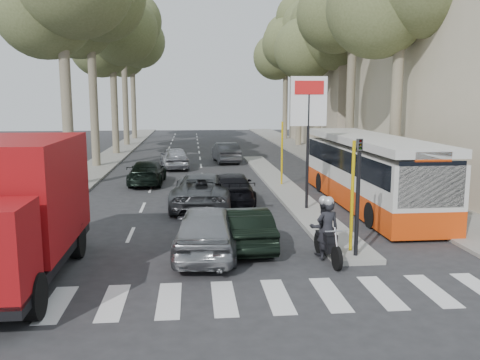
# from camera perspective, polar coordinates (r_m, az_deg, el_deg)

# --- Properties ---
(ground) EXTENTS (120.00, 120.00, 0.00)m
(ground) POSITION_cam_1_polar(r_m,az_deg,el_deg) (16.30, 0.12, -7.70)
(ground) COLOR #28282B
(ground) RESTS_ON ground
(sidewalk_right) EXTENTS (3.20, 70.00, 0.12)m
(sidewalk_right) POSITION_cam_1_polar(r_m,az_deg,el_deg) (42.03, 8.55, 2.73)
(sidewalk_right) COLOR gray
(sidewalk_right) RESTS_ON ground
(median_left) EXTENTS (2.40, 64.00, 0.12)m
(median_left) POSITION_cam_1_polar(r_m,az_deg,el_deg) (44.25, -13.84, 2.89)
(median_left) COLOR gray
(median_left) RESTS_ON ground
(traffic_island) EXTENTS (1.50, 26.00, 0.16)m
(traffic_island) POSITION_cam_1_polar(r_m,az_deg,el_deg) (27.35, 4.68, -0.62)
(traffic_island) COLOR gray
(traffic_island) RESTS_ON ground
(building_far) EXTENTS (11.00, 20.00, 16.00)m
(building_far) POSITION_cam_1_polar(r_m,az_deg,el_deg) (52.46, 13.85, 12.53)
(building_far) COLOR #B7A88E
(building_far) RESTS_ON ground
(billboard) EXTENTS (1.50, 12.10, 5.60)m
(billboard) POSITION_cam_1_polar(r_m,az_deg,el_deg) (21.09, 7.67, 6.32)
(billboard) COLOR yellow
(billboard) RESTS_ON ground
(traffic_light_island) EXTENTS (0.16, 0.41, 3.60)m
(traffic_light_island) POSITION_cam_1_polar(r_m,az_deg,el_deg) (14.98, 13.16, 0.30)
(traffic_light_island) COLOR black
(traffic_light_island) RESTS_ON ground
(tree_l_b) EXTENTS (7.40, 7.20, 14.88)m
(tree_l_b) POSITION_cam_1_polar(r_m,az_deg,el_deg) (36.76, -16.35, 18.79)
(tree_l_b) COLOR #6B604C
(tree_l_b) RESTS_ON ground
(tree_l_c) EXTENTS (7.40, 7.20, 13.71)m
(tree_l_c) POSITION_cam_1_polar(r_m,az_deg,el_deg) (44.40, -14.03, 15.82)
(tree_l_c) COLOR #6B604C
(tree_l_c) RESTS_ON ground
(tree_l_d) EXTENTS (7.40, 7.20, 15.66)m
(tree_l_d) POSITION_cam_1_polar(r_m,az_deg,el_deg) (52.50, -12.88, 16.69)
(tree_l_d) COLOR #6B604C
(tree_l_d) RESTS_ON ground
(tree_l_e) EXTENTS (7.40, 7.20, 14.49)m
(tree_l_e) POSITION_cam_1_polar(r_m,az_deg,el_deg) (60.28, -11.94, 14.74)
(tree_l_e) COLOR #6B604C
(tree_l_e) RESTS_ON ground
(tree_r_c) EXTENTS (7.40, 7.20, 13.32)m
(tree_r_c) POSITION_cam_1_polar(r_m,az_deg,el_deg) (43.23, 9.07, 15.70)
(tree_r_c) COLOR #6B604C
(tree_r_c) RESTS_ON ground
(tree_r_d) EXTENTS (7.40, 7.20, 14.88)m
(tree_r_d) POSITION_cam_1_polar(r_m,az_deg,el_deg) (51.15, 6.91, 16.28)
(tree_r_d) COLOR #6B604C
(tree_r_d) RESTS_ON ground
(tree_r_e) EXTENTS (7.40, 7.20, 14.10)m
(tree_r_e) POSITION_cam_1_polar(r_m,az_deg,el_deg) (58.89, 5.29, 14.69)
(tree_r_e) COLOR #6B604C
(tree_r_e) RESTS_ON ground
(silver_hatchback) EXTENTS (2.26, 4.78, 1.58)m
(silver_hatchback) POSITION_cam_1_polar(r_m,az_deg,el_deg) (15.52, -3.76, -5.56)
(silver_hatchback) COLOR gray
(silver_hatchback) RESTS_ON ground
(dark_hatchback) EXTENTS (1.63, 4.03, 1.30)m
(dark_hatchback) POSITION_cam_1_polar(r_m,az_deg,el_deg) (16.32, 0.58, -5.31)
(dark_hatchback) COLOR black
(dark_hatchback) RESTS_ON ground
(queue_car_a) EXTENTS (2.85, 5.55, 1.50)m
(queue_car_a) POSITION_cam_1_polar(r_m,az_deg,el_deg) (22.32, -4.29, -1.11)
(queue_car_a) COLOR #474A4E
(queue_car_a) RESTS_ON ground
(queue_car_b) EXTENTS (2.00, 4.82, 1.39)m
(queue_car_b) POSITION_cam_1_polar(r_m,az_deg,el_deg) (22.95, -1.01, -0.93)
(queue_car_b) COLOR black
(queue_car_b) RESTS_ON ground
(queue_car_c) EXTENTS (2.27, 4.52, 1.48)m
(queue_car_c) POSITION_cam_1_polar(r_m,az_deg,el_deg) (34.59, -7.38, 2.51)
(queue_car_c) COLOR #A8A9B0
(queue_car_c) RESTS_ON ground
(queue_car_d) EXTENTS (2.00, 4.59, 1.47)m
(queue_car_d) POSITION_cam_1_polar(r_m,az_deg,el_deg) (37.63, -1.61, 3.11)
(queue_car_d) COLOR #4C4D53
(queue_car_d) RESTS_ON ground
(queue_car_e) EXTENTS (1.98, 4.59, 1.31)m
(queue_car_e) POSITION_cam_1_polar(r_m,az_deg,el_deg) (28.55, -10.37, 0.85)
(queue_car_e) COLOR black
(queue_car_e) RESTS_ON ground
(red_truck) EXTENTS (2.69, 6.91, 3.68)m
(red_truck) POSITION_cam_1_polar(r_m,az_deg,el_deg) (14.31, -24.13, -2.89)
(red_truck) COLOR black
(red_truck) RESTS_ON ground
(city_bus) EXTENTS (2.67, 11.86, 3.12)m
(city_bus) POSITION_cam_1_polar(r_m,az_deg,el_deg) (23.00, 14.22, 1.20)
(city_bus) COLOR red
(city_bus) RESTS_ON ground
(motorcycle) EXTENTS (0.84, 2.28, 1.94)m
(motorcycle) POSITION_cam_1_polar(r_m,az_deg,el_deg) (15.28, 9.55, -5.56)
(motorcycle) COLOR black
(motorcycle) RESTS_ON ground
(pedestrian_near) EXTENTS (1.04, 1.21, 1.87)m
(pedestrian_near) POSITION_cam_1_polar(r_m,az_deg,el_deg) (24.22, 20.84, -0.15)
(pedestrian_near) COLOR #473550
(pedestrian_near) RESTS_ON sidewalk_right
(pedestrian_far) EXTENTS (1.35, 0.81, 1.95)m
(pedestrian_far) POSITION_cam_1_polar(r_m,az_deg,el_deg) (27.05, 14.31, 1.19)
(pedestrian_far) COLOR #675E4D
(pedestrian_far) RESTS_ON sidewalk_right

